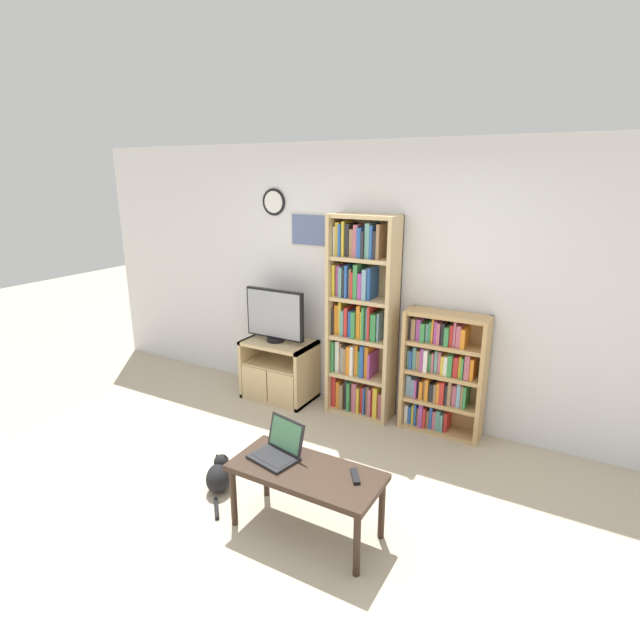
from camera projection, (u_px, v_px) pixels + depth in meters
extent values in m
plane|color=#BCAD93|center=(261.00, 521.00, 3.44)|extent=(18.00, 18.00, 0.00)
cube|color=silver|center=(381.00, 283.00, 4.76)|extent=(7.12, 0.06, 2.60)
torus|color=black|center=(274.00, 202.00, 5.08)|extent=(0.27, 0.03, 0.27)
cylinder|color=white|center=(274.00, 202.00, 5.08)|extent=(0.22, 0.02, 0.22)
cube|color=silver|center=(309.00, 230.00, 4.97)|extent=(0.42, 0.01, 0.33)
cube|color=slate|center=(309.00, 230.00, 4.96)|extent=(0.38, 0.02, 0.30)
cube|color=tan|center=(253.00, 363.00, 5.44)|extent=(0.04, 0.47, 0.63)
cube|color=tan|center=(307.00, 376.00, 5.11)|extent=(0.04, 0.47, 0.63)
cube|color=tan|center=(279.00, 343.00, 5.19)|extent=(0.73, 0.47, 0.04)
cube|color=tan|center=(280.00, 395.00, 5.36)|extent=(0.73, 0.47, 0.04)
cube|color=tan|center=(279.00, 364.00, 5.25)|extent=(0.65, 0.44, 0.04)
cube|color=tan|center=(255.00, 383.00, 5.19)|extent=(0.31, 0.02, 0.34)
cube|color=tan|center=(281.00, 390.00, 5.04)|extent=(0.31, 0.02, 0.34)
cylinder|color=black|center=(276.00, 339.00, 5.17)|extent=(0.18, 0.18, 0.04)
cube|color=black|center=(275.00, 314.00, 5.10)|extent=(0.67, 0.05, 0.51)
cube|color=#9399A3|center=(273.00, 315.00, 5.07)|extent=(0.63, 0.01, 0.47)
cube|color=tan|center=(334.00, 315.00, 4.87)|extent=(0.04, 0.30, 1.95)
cube|color=tan|center=(392.00, 324.00, 4.59)|extent=(0.04, 0.30, 1.95)
cube|color=tan|center=(368.00, 316.00, 4.85)|extent=(0.64, 0.02, 1.95)
cube|color=tan|center=(360.00, 411.00, 5.00)|extent=(0.57, 0.27, 0.04)
cube|color=tan|center=(361.00, 375.00, 4.89)|extent=(0.57, 0.27, 0.04)
cube|color=tan|center=(362.00, 338.00, 4.78)|extent=(0.57, 0.27, 0.04)
cube|color=tan|center=(363.00, 299.00, 4.67)|extent=(0.57, 0.27, 0.04)
cube|color=tan|center=(364.00, 259.00, 4.57)|extent=(0.57, 0.27, 0.04)
cube|color=tan|center=(365.00, 216.00, 4.46)|extent=(0.57, 0.27, 0.04)
cube|color=red|center=(338.00, 388.00, 5.08)|extent=(0.04, 0.20, 0.33)
cube|color=orange|center=(342.00, 391.00, 5.07)|extent=(0.04, 0.20, 0.28)
cube|color=#93704C|center=(346.00, 394.00, 5.04)|extent=(0.04, 0.23, 0.26)
cube|color=#232328|center=(350.00, 391.00, 5.02)|extent=(0.04, 0.20, 0.33)
cube|color=#388947|center=(353.00, 393.00, 5.00)|extent=(0.03, 0.24, 0.30)
cube|color=#B75B70|center=(356.00, 394.00, 4.99)|extent=(0.02, 0.20, 0.30)
cube|color=#B75B70|center=(358.00, 394.00, 4.97)|extent=(0.04, 0.22, 0.30)
cube|color=gold|center=(362.00, 397.00, 4.96)|extent=(0.03, 0.22, 0.26)
cube|color=red|center=(365.00, 397.00, 4.95)|extent=(0.03, 0.19, 0.27)
cube|color=#2856A8|center=(368.00, 398.00, 4.93)|extent=(0.02, 0.22, 0.28)
cube|color=#93704C|center=(371.00, 398.00, 4.92)|extent=(0.03, 0.19, 0.29)
cube|color=#B75B70|center=(374.00, 399.00, 4.89)|extent=(0.03, 0.24, 0.28)
cube|color=red|center=(376.00, 398.00, 4.88)|extent=(0.02, 0.21, 0.30)
cube|color=gold|center=(379.00, 399.00, 4.86)|extent=(0.04, 0.24, 0.31)
cube|color=#B75B70|center=(383.00, 403.00, 4.86)|extent=(0.03, 0.21, 0.25)
cube|color=#388947|center=(337.00, 354.00, 4.98)|extent=(0.02, 0.23, 0.31)
cube|color=white|center=(341.00, 354.00, 4.97)|extent=(0.04, 0.19, 0.31)
cube|color=#93704C|center=(344.00, 355.00, 4.95)|extent=(0.02, 0.19, 0.30)
cube|color=#759EB7|center=(346.00, 358.00, 4.94)|extent=(0.02, 0.20, 0.26)
cube|color=#93704C|center=(349.00, 358.00, 4.93)|extent=(0.04, 0.21, 0.26)
cube|color=orange|center=(353.00, 358.00, 4.90)|extent=(0.04, 0.22, 0.28)
cube|color=white|center=(356.00, 358.00, 4.88)|extent=(0.03, 0.23, 0.30)
cube|color=orange|center=(360.00, 358.00, 4.87)|extent=(0.03, 0.19, 0.30)
cube|color=#388947|center=(363.00, 361.00, 4.86)|extent=(0.03, 0.19, 0.25)
cube|color=#2856A8|center=(366.00, 359.00, 4.83)|extent=(0.04, 0.23, 0.32)
cube|color=orange|center=(370.00, 360.00, 4.81)|extent=(0.04, 0.20, 0.31)
cube|color=#9E4293|center=(373.00, 364.00, 4.80)|extent=(0.02, 0.22, 0.25)
cube|color=#232328|center=(337.00, 320.00, 4.88)|extent=(0.02, 0.22, 0.25)
cube|color=orange|center=(340.00, 318.00, 4.87)|extent=(0.04, 0.19, 0.29)
cube|color=gold|center=(344.00, 317.00, 4.84)|extent=(0.03, 0.19, 0.32)
cube|color=#5B9389|center=(347.00, 321.00, 4.83)|extent=(0.04, 0.22, 0.25)
cube|color=red|center=(350.00, 320.00, 4.81)|extent=(0.03, 0.22, 0.28)
cube|color=#2856A8|center=(354.00, 322.00, 4.80)|extent=(0.04, 0.21, 0.25)
cube|color=#388947|center=(358.00, 323.00, 4.77)|extent=(0.04, 0.24, 0.25)
cube|color=orange|center=(362.00, 320.00, 4.75)|extent=(0.04, 0.21, 0.32)
cube|color=gold|center=(365.00, 323.00, 4.74)|extent=(0.02, 0.21, 0.27)
cube|color=#388947|center=(367.00, 321.00, 4.71)|extent=(0.02, 0.24, 0.32)
cube|color=#759EB7|center=(371.00, 322.00, 4.71)|extent=(0.03, 0.20, 0.31)
cube|color=red|center=(373.00, 321.00, 4.69)|extent=(0.02, 0.24, 0.33)
cube|color=#388947|center=(376.00, 325.00, 4.68)|extent=(0.03, 0.22, 0.26)
cube|color=#388947|center=(379.00, 326.00, 4.67)|extent=(0.02, 0.23, 0.26)
cube|color=#759EB7|center=(381.00, 326.00, 4.66)|extent=(0.02, 0.20, 0.27)
cube|color=gold|center=(338.00, 279.00, 4.76)|extent=(0.03, 0.22, 0.30)
cube|color=#9E4293|center=(342.00, 280.00, 4.75)|extent=(0.04, 0.19, 0.29)
cube|color=#5B9389|center=(345.00, 281.00, 4.73)|extent=(0.03, 0.23, 0.28)
cube|color=#232328|center=(348.00, 282.00, 4.71)|extent=(0.02, 0.23, 0.27)
cube|color=#2856A8|center=(351.00, 280.00, 4.69)|extent=(0.03, 0.24, 0.31)
cube|color=#93704C|center=(354.00, 282.00, 4.69)|extent=(0.02, 0.20, 0.27)
cube|color=red|center=(356.00, 284.00, 4.68)|extent=(0.02, 0.23, 0.25)
cube|color=#388947|center=(360.00, 280.00, 4.65)|extent=(0.04, 0.24, 0.32)
cube|color=#9E4293|center=(364.00, 285.00, 4.64)|extent=(0.04, 0.24, 0.25)
cube|color=#759EB7|center=(369.00, 283.00, 4.61)|extent=(0.04, 0.24, 0.28)
cube|color=#2856A8|center=(373.00, 283.00, 4.59)|extent=(0.03, 0.21, 0.30)
cube|color=white|center=(339.00, 240.00, 4.67)|extent=(0.02, 0.19, 0.27)
cube|color=gold|center=(342.00, 238.00, 4.65)|extent=(0.04, 0.20, 0.31)
cube|color=#2856A8|center=(344.00, 239.00, 4.62)|extent=(0.02, 0.24, 0.29)
cube|color=gold|center=(347.00, 238.00, 4.61)|extent=(0.02, 0.22, 0.32)
cube|color=#232328|center=(351.00, 239.00, 4.60)|extent=(0.04, 0.19, 0.30)
cube|color=#93704C|center=(356.00, 242.00, 4.59)|extent=(0.04, 0.19, 0.25)
cube|color=#B75B70|center=(360.00, 240.00, 4.56)|extent=(0.04, 0.20, 0.29)
cube|color=#2856A8|center=(364.00, 242.00, 4.53)|extent=(0.04, 0.23, 0.27)
cube|color=#232328|center=(367.00, 244.00, 4.52)|extent=(0.03, 0.24, 0.24)
cube|color=#5B9389|center=(372.00, 240.00, 4.49)|extent=(0.04, 0.22, 0.31)
cube|color=#2856A8|center=(375.00, 241.00, 4.48)|extent=(0.03, 0.22, 0.30)
cube|color=#232328|center=(379.00, 244.00, 4.47)|extent=(0.03, 0.22, 0.25)
cube|color=#93704C|center=(382.00, 241.00, 4.45)|extent=(0.03, 0.22, 0.31)
cube|color=tan|center=(406.00, 367.00, 4.65)|extent=(0.04, 0.26, 1.14)
cube|color=tan|center=(483.00, 382.00, 4.32)|extent=(0.04, 0.26, 1.14)
cube|color=tan|center=(447.00, 370.00, 4.58)|extent=(0.73, 0.02, 1.14)
cube|color=tan|center=(439.00, 429.00, 4.64)|extent=(0.66, 0.23, 0.04)
cube|color=tan|center=(441.00, 402.00, 4.56)|extent=(0.66, 0.23, 0.04)
cube|color=tan|center=(443.00, 374.00, 4.48)|extent=(0.66, 0.23, 0.04)
cube|color=tan|center=(445.00, 345.00, 4.40)|extent=(0.66, 0.23, 0.04)
cube|color=tan|center=(448.00, 315.00, 4.33)|extent=(0.66, 0.23, 0.04)
cube|color=white|center=(409.00, 411.00, 4.76)|extent=(0.03, 0.17, 0.18)
cube|color=#2856A8|center=(412.00, 412.00, 4.75)|extent=(0.03, 0.17, 0.17)
cube|color=gold|center=(415.00, 411.00, 4.73)|extent=(0.02, 0.17, 0.20)
cube|color=#2856A8|center=(418.00, 411.00, 4.71)|extent=(0.02, 0.18, 0.22)
cube|color=#93704C|center=(420.00, 414.00, 4.71)|extent=(0.02, 0.17, 0.17)
cube|color=#9E4293|center=(424.00, 412.00, 4.68)|extent=(0.04, 0.21, 0.23)
cube|color=red|center=(427.00, 415.00, 4.67)|extent=(0.02, 0.20, 0.20)
cube|color=#93704C|center=(430.00, 416.00, 4.67)|extent=(0.02, 0.17, 0.17)
cube|color=#2856A8|center=(433.00, 415.00, 4.65)|extent=(0.03, 0.17, 0.22)
cube|color=#B75B70|center=(436.00, 417.00, 4.64)|extent=(0.03, 0.17, 0.18)
cube|color=#5B9389|center=(440.00, 418.00, 4.62)|extent=(0.04, 0.18, 0.19)
cube|color=#5B9389|center=(444.00, 420.00, 4.60)|extent=(0.02, 0.20, 0.17)
cube|color=red|center=(447.00, 420.00, 4.59)|extent=(0.03, 0.16, 0.18)
cube|color=#759EB7|center=(411.00, 383.00, 4.68)|extent=(0.04, 0.16, 0.20)
cube|color=#759EB7|center=(415.00, 386.00, 4.67)|extent=(0.04, 0.16, 0.17)
cube|color=#9E4293|center=(418.00, 386.00, 4.64)|extent=(0.02, 0.20, 0.18)
cube|color=#232328|center=(421.00, 386.00, 4.64)|extent=(0.02, 0.16, 0.18)
cube|color=orange|center=(424.00, 388.00, 4.62)|extent=(0.03, 0.19, 0.17)
cube|color=#93704C|center=(427.00, 387.00, 4.61)|extent=(0.02, 0.16, 0.19)
cube|color=orange|center=(429.00, 387.00, 4.59)|extent=(0.03, 0.19, 0.21)
cube|color=#232328|center=(434.00, 390.00, 4.58)|extent=(0.04, 0.18, 0.17)
cube|color=#93704C|center=(438.00, 390.00, 4.56)|extent=(0.02, 0.19, 0.18)
cube|color=orange|center=(441.00, 390.00, 4.54)|extent=(0.02, 0.20, 0.20)
cube|color=red|center=(444.00, 390.00, 4.52)|extent=(0.04, 0.21, 0.21)
cube|color=#232328|center=(449.00, 392.00, 4.51)|extent=(0.02, 0.19, 0.19)
cube|color=#93704C|center=(452.00, 391.00, 4.49)|extent=(0.03, 0.19, 0.23)
cube|color=#B75B70|center=(456.00, 393.00, 4.48)|extent=(0.04, 0.17, 0.19)
cube|color=#759EB7|center=(461.00, 393.00, 4.46)|extent=(0.03, 0.18, 0.22)
cube|color=#93704C|center=(464.00, 394.00, 4.44)|extent=(0.02, 0.18, 0.21)
cube|color=#388947|center=(467.00, 395.00, 4.43)|extent=(0.02, 0.19, 0.21)
cube|color=#5B9389|center=(411.00, 357.00, 4.61)|extent=(0.02, 0.16, 0.17)
cube|color=#2856A8|center=(413.00, 358.00, 4.60)|extent=(0.02, 0.19, 0.17)
cube|color=#5B9389|center=(417.00, 356.00, 4.58)|extent=(0.03, 0.16, 0.21)
cube|color=#93704C|center=(421.00, 358.00, 4.56)|extent=(0.04, 0.17, 0.18)
cube|color=#9E4293|center=(425.00, 357.00, 4.54)|extent=(0.03, 0.20, 0.22)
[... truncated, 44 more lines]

